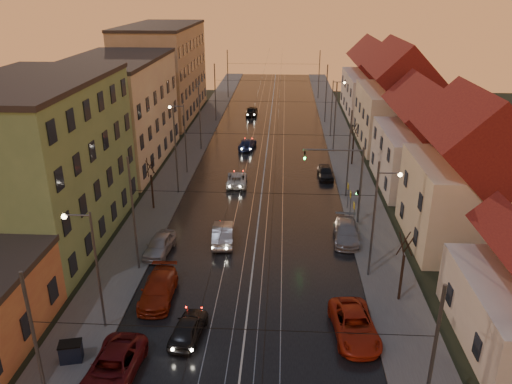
% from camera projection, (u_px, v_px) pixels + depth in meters
% --- Properties ---
extents(ground, '(160.00, 160.00, 0.00)m').
position_uv_depth(ground, '(243.00, 355.00, 29.04)').
color(ground, black).
rests_on(ground, ground).
extents(road, '(16.00, 120.00, 0.04)m').
position_uv_depth(road, '(267.00, 148.00, 65.95)').
color(road, black).
rests_on(road, ground).
extents(sidewalk_left, '(4.00, 120.00, 0.15)m').
position_uv_depth(sidewalk_left, '(192.00, 147.00, 66.44)').
color(sidewalk_left, '#4C4C4C').
rests_on(sidewalk_left, ground).
extents(sidewalk_right, '(4.00, 120.00, 0.15)m').
position_uv_depth(sidewalk_right, '(343.00, 149.00, 65.41)').
color(sidewalk_right, '#4C4C4C').
rests_on(sidewalk_right, ground).
extents(tram_rail_0, '(0.06, 120.00, 0.03)m').
position_uv_depth(tram_rail_0, '(250.00, 148.00, 66.05)').
color(tram_rail_0, gray).
rests_on(tram_rail_0, road).
extents(tram_rail_1, '(0.06, 120.00, 0.03)m').
position_uv_depth(tram_rail_1, '(261.00, 148.00, 65.98)').
color(tram_rail_1, gray).
rests_on(tram_rail_1, road).
extents(tram_rail_2, '(0.06, 120.00, 0.03)m').
position_uv_depth(tram_rail_2, '(273.00, 148.00, 65.90)').
color(tram_rail_2, gray).
rests_on(tram_rail_2, road).
extents(tram_rail_3, '(0.06, 120.00, 0.03)m').
position_uv_depth(tram_rail_3, '(284.00, 149.00, 65.82)').
color(tram_rail_3, gray).
rests_on(tram_rail_3, road).
extents(apartment_left_1, '(10.00, 18.00, 13.00)m').
position_uv_depth(apartment_left_1, '(41.00, 165.00, 40.39)').
color(apartment_left_1, '#5D8353').
rests_on(apartment_left_1, ground).
extents(apartment_left_2, '(10.00, 20.00, 12.00)m').
position_uv_depth(apartment_left_2, '(118.00, 113.00, 59.03)').
color(apartment_left_2, beige).
rests_on(apartment_left_2, ground).
extents(apartment_left_3, '(10.00, 24.00, 14.00)m').
position_uv_depth(apartment_left_3, '(163.00, 72.00, 80.80)').
color(apartment_left_3, '#978361').
rests_on(apartment_left_3, ground).
extents(house_right_1, '(8.67, 10.20, 10.80)m').
position_uv_depth(house_right_1, '(468.00, 181.00, 39.93)').
color(house_right_1, beige).
rests_on(house_right_1, ground).
extents(house_right_2, '(9.18, 12.24, 9.20)m').
position_uv_depth(house_right_2, '(425.00, 143.00, 52.23)').
color(house_right_2, beige).
rests_on(house_right_2, ground).
extents(house_right_3, '(9.18, 14.28, 11.50)m').
position_uv_depth(house_right_3, '(397.00, 102.00, 65.63)').
color(house_right_3, beige).
rests_on(house_right_3, ground).
extents(house_right_4, '(9.18, 16.32, 10.00)m').
position_uv_depth(house_right_4, '(374.00, 83.00, 82.53)').
color(house_right_4, beige).
rests_on(house_right_4, ground).
extents(catenary_pole_l_0, '(0.16, 0.16, 9.00)m').
position_uv_depth(catenary_pole_l_0, '(39.00, 359.00, 22.23)').
color(catenary_pole_l_0, '#595B60').
rests_on(catenary_pole_l_0, ground).
extents(catenary_pole_r_0, '(0.16, 0.16, 9.00)m').
position_uv_depth(catenary_pole_r_0, '(430.00, 374.00, 21.35)').
color(catenary_pole_r_0, '#595B60').
rests_on(catenary_pole_r_0, ground).
extents(catenary_pole_l_1, '(0.16, 0.16, 9.00)m').
position_uv_depth(catenary_pole_l_1, '(134.00, 216.00, 36.08)').
color(catenary_pole_l_1, '#595B60').
rests_on(catenary_pole_l_1, ground).
extents(catenary_pole_r_1, '(0.16, 0.16, 9.00)m').
position_uv_depth(catenary_pole_r_1, '(373.00, 222.00, 35.19)').
color(catenary_pole_r_1, '#595B60').
rests_on(catenary_pole_r_1, ground).
extents(catenary_pole_l_2, '(0.16, 0.16, 9.00)m').
position_uv_depth(catenary_pole_l_2, '(176.00, 152.00, 49.92)').
color(catenary_pole_l_2, '#595B60').
rests_on(catenary_pole_l_2, ground).
extents(catenary_pole_r_2, '(0.16, 0.16, 9.00)m').
position_uv_depth(catenary_pole_r_2, '(349.00, 155.00, 49.03)').
color(catenary_pole_r_2, '#595B60').
rests_on(catenary_pole_r_2, ground).
extents(catenary_pole_l_3, '(0.16, 0.16, 9.00)m').
position_uv_depth(catenary_pole_l_3, '(200.00, 116.00, 63.76)').
color(catenary_pole_l_3, '#595B60').
rests_on(catenary_pole_l_3, ground).
extents(catenary_pole_r_3, '(0.16, 0.16, 9.00)m').
position_uv_depth(catenary_pole_r_3, '(335.00, 118.00, 62.87)').
color(catenary_pole_r_3, '#595B60').
rests_on(catenary_pole_r_3, ground).
extents(catenary_pole_l_4, '(0.16, 0.16, 9.00)m').
position_uv_depth(catenary_pole_l_4, '(215.00, 93.00, 77.60)').
color(catenary_pole_l_4, '#595B60').
rests_on(catenary_pole_l_4, ground).
extents(catenary_pole_r_4, '(0.16, 0.16, 9.00)m').
position_uv_depth(catenary_pole_r_4, '(326.00, 94.00, 76.72)').
color(catenary_pole_r_4, '#595B60').
rests_on(catenary_pole_r_4, ground).
extents(catenary_pole_l_5, '(0.16, 0.16, 9.00)m').
position_uv_depth(catenary_pole_l_5, '(228.00, 74.00, 94.21)').
color(catenary_pole_l_5, '#595B60').
rests_on(catenary_pole_l_5, ground).
extents(catenary_pole_r_5, '(0.16, 0.16, 9.00)m').
position_uv_depth(catenary_pole_r_5, '(319.00, 75.00, 93.33)').
color(catenary_pole_r_5, '#595B60').
rests_on(catenary_pole_r_5, ground).
extents(street_lamp_0, '(1.75, 0.32, 8.00)m').
position_uv_depth(street_lamp_0, '(91.00, 260.00, 29.49)').
color(street_lamp_0, '#595B60').
rests_on(street_lamp_0, ground).
extents(street_lamp_1, '(1.75, 0.32, 8.00)m').
position_uv_depth(street_lamp_1, '(379.00, 211.00, 35.94)').
color(street_lamp_1, '#595B60').
rests_on(street_lamp_1, ground).
extents(street_lamp_2, '(1.75, 0.32, 8.00)m').
position_uv_depth(street_lamp_2, '(182.00, 132.00, 55.33)').
color(street_lamp_2, '#595B60').
rests_on(street_lamp_2, ground).
extents(street_lamp_3, '(1.75, 0.32, 8.00)m').
position_uv_depth(street_lamp_3, '(334.00, 103.00, 69.16)').
color(street_lamp_3, '#595B60').
rests_on(street_lamp_3, ground).
extents(traffic_light_mast, '(5.30, 0.32, 7.20)m').
position_uv_depth(traffic_light_mast, '(350.00, 176.00, 43.49)').
color(traffic_light_mast, '#595B60').
rests_on(traffic_light_mast, ground).
extents(bare_tree_0, '(1.09, 1.09, 5.11)m').
position_uv_depth(bare_tree_0, '(152.00, 185.00, 47.08)').
color(bare_tree_0, black).
rests_on(bare_tree_0, ground).
extents(bare_tree_1, '(1.09, 1.09, 5.11)m').
position_uv_depth(bare_tree_1, '(402.00, 269.00, 33.11)').
color(bare_tree_1, black).
rests_on(bare_tree_1, ground).
extents(bare_tree_2, '(1.09, 1.09, 5.11)m').
position_uv_depth(bare_tree_2, '(353.00, 145.00, 58.94)').
color(bare_tree_2, black).
rests_on(bare_tree_2, ground).
extents(driving_car_0, '(2.16, 4.25, 1.39)m').
position_uv_depth(driving_car_0, '(188.00, 328.00, 30.27)').
color(driving_car_0, black).
rests_on(driving_car_0, ground).
extents(driving_car_1, '(2.07, 4.88, 1.57)m').
position_uv_depth(driving_car_1, '(223.00, 234.00, 41.60)').
color(driving_car_1, '#999A9F').
rests_on(driving_car_1, ground).
extents(driving_car_2, '(2.35, 4.71, 1.28)m').
position_uv_depth(driving_car_2, '(237.00, 179.00, 53.77)').
color(driving_car_2, silver).
rests_on(driving_car_2, ground).
extents(driving_car_3, '(2.38, 4.80, 1.34)m').
position_uv_depth(driving_car_3, '(247.00, 144.00, 65.70)').
color(driving_car_3, navy).
rests_on(driving_car_3, ground).
extents(driving_car_4, '(1.87, 4.59, 1.56)m').
position_uv_depth(driving_car_4, '(252.00, 111.00, 82.61)').
color(driving_car_4, black).
rests_on(driving_car_4, ground).
extents(parked_left_1, '(2.76, 5.54, 1.51)m').
position_uv_depth(parked_left_1, '(113.00, 368.00, 27.00)').
color(parked_left_1, '#4E0D11').
rests_on(parked_left_1, ground).
extents(parked_left_2, '(2.27, 5.26, 1.51)m').
position_uv_depth(parked_left_2, '(158.00, 289.00, 34.02)').
color(parked_left_2, maroon).
rests_on(parked_left_2, ground).
extents(parked_left_3, '(2.17, 4.52, 1.49)m').
position_uv_depth(parked_left_3, '(160.00, 245.00, 39.89)').
color(parked_left_3, '#A3A2A8').
rests_on(parked_left_3, ground).
extents(parked_right_0, '(2.96, 5.59, 1.50)m').
position_uv_depth(parked_right_0, '(354.00, 325.00, 30.39)').
color(parked_right_0, '#AC2611').
rests_on(parked_right_0, ground).
extents(parked_right_1, '(2.40, 5.26, 1.49)m').
position_uv_depth(parked_right_1, '(346.00, 232.00, 41.92)').
color(parked_right_1, gray).
rests_on(parked_right_1, ground).
extents(parked_right_2, '(1.77, 4.06, 1.36)m').
position_uv_depth(parked_right_2, '(325.00, 172.00, 55.56)').
color(parked_right_2, black).
rests_on(parked_right_2, ground).
extents(dumpster, '(1.35, 1.06, 1.10)m').
position_uv_depth(dumpster, '(71.00, 352.00, 28.22)').
color(dumpster, black).
rests_on(dumpster, sidewalk_left).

